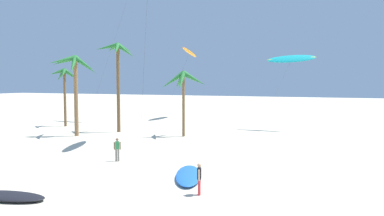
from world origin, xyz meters
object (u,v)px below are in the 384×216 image
(palm_tree_2, at_px, (118,60))
(grounded_kite_2, at_px, (8,196))
(palm_tree_3, at_px, (184,83))
(palm_tree_1, at_px, (75,71))
(flying_kite_0, at_px, (190,52))
(grounded_kite_1, at_px, (188,175))
(palm_tree_0, at_px, (65,78))
(flying_kite_5, at_px, (291,59))
(person_near_right, at_px, (199,178))
(person_foreground_walker, at_px, (117,149))

(palm_tree_2, relative_size, grounded_kite_2, 2.39)
(palm_tree_3, bearing_deg, palm_tree_1, -157.34)
(flying_kite_0, distance_m, grounded_kite_1, 40.25)
(palm_tree_0, distance_m, flying_kite_0, 20.10)
(flying_kite_5, relative_size, person_near_right, 5.56)
(flying_kite_5, xyz_separation_m, grounded_kite_1, (-1.43, -26.48, -8.30))
(flying_kite_0, distance_m, grounded_kite_2, 45.29)
(grounded_kite_2, bearing_deg, flying_kite_0, 102.39)
(grounded_kite_1, relative_size, person_foreground_walker, 3.26)
(flying_kite_0, height_order, person_foreground_walker, flying_kite_0)
(palm_tree_0, distance_m, palm_tree_1, 10.04)
(palm_tree_0, bearing_deg, person_foreground_walker, -40.40)
(palm_tree_3, relative_size, person_foreground_walker, 4.07)
(person_near_right, bearing_deg, grounded_kite_2, -151.97)
(palm_tree_1, xyz_separation_m, palm_tree_3, (10.59, 4.42, -1.23))
(palm_tree_1, relative_size, palm_tree_2, 0.84)
(palm_tree_2, height_order, person_foreground_walker, palm_tree_2)
(grounded_kite_1, bearing_deg, palm_tree_1, 147.33)
(flying_kite_0, xyz_separation_m, flying_kite_5, (17.25, -9.10, -1.88))
(palm_tree_3, height_order, person_near_right, palm_tree_3)
(palm_tree_3, relative_size, flying_kite_5, 0.76)
(palm_tree_3, bearing_deg, flying_kite_0, 112.38)
(flying_kite_5, distance_m, grounded_kite_2, 35.86)
(palm_tree_0, distance_m, flying_kite_5, 28.43)
(grounded_kite_1, bearing_deg, grounded_kite_2, -130.19)
(palm_tree_0, distance_m, palm_tree_2, 9.94)
(palm_tree_2, distance_m, grounded_kite_1, 24.60)
(flying_kite_0, relative_size, person_near_right, 6.90)
(grounded_kite_1, height_order, person_near_right, person_near_right)
(grounded_kite_2, bearing_deg, flying_kite_5, 77.11)
(palm_tree_0, height_order, palm_tree_1, palm_tree_1)
(grounded_kite_2, height_order, person_near_right, person_near_right)
(grounded_kite_1, xyz_separation_m, person_near_right, (1.99, -3.08, 0.73))
(flying_kite_5, xyz_separation_m, grounded_kite_2, (-7.78, -34.00, -8.31))
(palm_tree_0, bearing_deg, grounded_kite_1, -35.83)
(flying_kite_5, height_order, grounded_kite_2, flying_kite_5)
(palm_tree_2, bearing_deg, palm_tree_0, 167.82)
(palm_tree_0, xyz_separation_m, flying_kite_0, (9.99, 16.94, 4.12))
(grounded_kite_2, bearing_deg, palm_tree_2, 112.40)
(palm_tree_2, xyz_separation_m, grounded_kite_1, (16.29, -16.58, -8.05))
(palm_tree_1, bearing_deg, flying_kite_0, 83.66)
(palm_tree_0, relative_size, person_near_right, 4.57)
(person_foreground_walker, bearing_deg, flying_kite_5, 71.30)
(grounded_kite_2, bearing_deg, palm_tree_1, 122.01)
(palm_tree_1, height_order, flying_kite_5, flying_kite_5)
(flying_kite_0, height_order, person_near_right, flying_kite_0)
(palm_tree_1, distance_m, flying_kite_0, 24.14)
(palm_tree_3, height_order, grounded_kite_1, palm_tree_3)
(palm_tree_0, relative_size, flying_kite_0, 0.66)
(palm_tree_2, xyz_separation_m, grounded_kite_2, (9.93, -24.10, -8.06))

